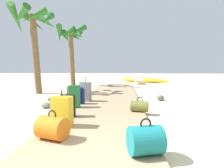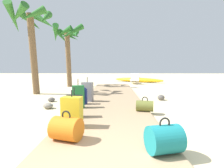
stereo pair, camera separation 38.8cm
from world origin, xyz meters
The scene contains 17 objects.
ground_plane centered at (0.00, 4.37, 0.00)m, with size 60.00×60.00×0.00m, color beige.
boardwalk centered at (0.00, 5.46, 0.04)m, with size 2.14×10.93×0.08m, color tan.
duffel_bag_olive centered at (0.94, 3.09, 0.23)m, with size 0.51×0.39×0.40m.
suitcase_green centered at (-0.95, 3.49, 0.41)m, with size 0.38×0.27×0.85m.
backpack_navy centered at (-0.92, 4.02, 0.37)m, with size 0.27×0.23×0.56m.
suitcase_grey centered at (-0.83, 4.50, 0.42)m, with size 0.42×0.29×0.85m.
duffel_bag_orange centered at (-0.67, 1.12, 0.27)m, with size 0.56×0.51×0.49m.
suitcase_black centered at (-0.84, 2.48, 0.35)m, with size 0.41×0.27×0.73m.
duffel_bag_teal centered at (0.81, 0.69, 0.28)m, with size 0.54×0.50×0.51m.
suitcase_yellow centered at (-0.73, 1.78, 0.39)m, with size 0.42×0.29×0.75m.
palm_tree_far_left centered at (-2.88, 9.79, 2.99)m, with size 2.25×2.19×3.91m.
palm_tree_near_left centered at (-3.65, 6.56, 3.07)m, with size 2.08×2.10×4.09m.
lounge_chair centered at (1.64, 12.07, 0.33)m, with size 0.64×1.52×0.82m.
kayak centered at (2.14, 13.63, 0.19)m, with size 4.12×2.73×0.37m.
rock_left_mid centered at (-1.93, 3.70, 0.09)m, with size 0.32×0.30×0.17m, color gray.
rock_left_near centered at (-2.22, 4.80, 0.08)m, with size 0.24×0.27×0.16m, color #5B5651.
rock_right_mid centered at (1.93, 5.19, 0.10)m, with size 0.29×0.27×0.21m, color #5B5651.
Camera 2 is at (0.12, -1.74, 1.28)m, focal length 28.88 mm.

